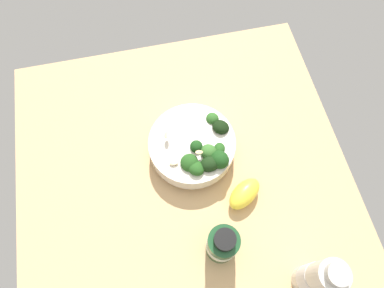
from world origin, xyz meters
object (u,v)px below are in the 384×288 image
bowl_of_broccoli (194,147)px  lemon_wedge (244,194)px  bottle_short (222,244)px  bottle_tall (318,278)px

bowl_of_broccoli → lemon_wedge: 14.32cm
bowl_of_broccoli → bottle_short: bottle_short is taller
bottle_tall → bottle_short: bearing=-32.5°
lemon_wedge → bowl_of_broccoli: bearing=-56.3°
lemon_wedge → bottle_tall: bearing=111.0°
bowl_of_broccoli → lemon_wedge: bowl_of_broccoli is taller
bottle_tall → bottle_short: bottle_tall is taller
lemon_wedge → bottle_tall: size_ratio=0.45×
bowl_of_broccoli → lemon_wedge: (-7.90, 11.86, -1.46)cm
bowl_of_broccoli → bottle_tall: 33.93cm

